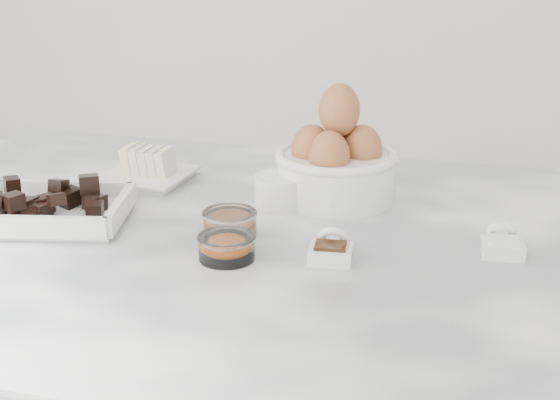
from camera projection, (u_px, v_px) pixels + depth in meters
The scene contains 9 objects.
marble_slab at pixel (259, 249), 1.02m from camera, with size 1.20×0.80×0.04m, color white.
chocolate_dish at pixel (51, 206), 1.05m from camera, with size 0.23×0.20×0.05m.
butter_plate at pixel (146, 169), 1.22m from camera, with size 0.14×0.14×0.05m.
sugar_ramekin at pixel (281, 189), 1.11m from camera, with size 0.08×0.08×0.05m.
egg_bowl at pixel (336, 162), 1.13m from camera, with size 0.18×0.18×0.17m.
honey_bowl at pixel (230, 222), 1.01m from camera, with size 0.07×0.07×0.03m.
zest_bowl at pixel (227, 246), 0.94m from camera, with size 0.07×0.07×0.03m.
vanilla_spoon at pixel (331, 249), 0.94m from camera, with size 0.06×0.07×0.04m.
salt_spoon at pixel (502, 244), 0.95m from camera, with size 0.06×0.07×0.04m.
Camera 1 is at (0.28, -0.90, 1.33)m, focal length 50.00 mm.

